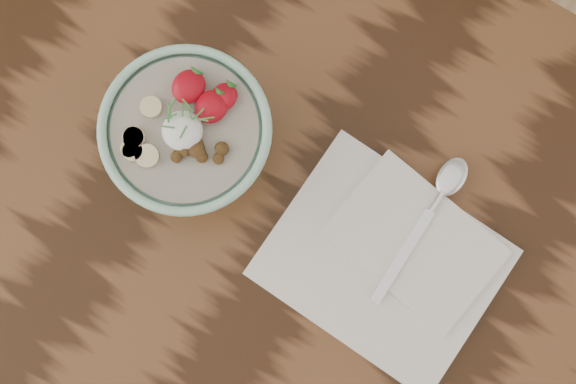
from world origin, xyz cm
name	(u,v)px	position (x,y,z in cm)	size (l,w,h in cm)	color
table	(275,286)	(0.00, 0.00, 65.70)	(160.00, 90.00, 75.00)	black
breakfast_bowl	(189,136)	(-15.80, 8.67, 81.08)	(17.90, 17.90, 11.77)	#9CD2B6
napkin	(390,258)	(9.42, 9.30, 75.63)	(25.19, 21.45, 1.50)	white
spoon	(440,196)	(10.54, 17.88, 76.91)	(3.22, 18.79, 0.98)	silver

